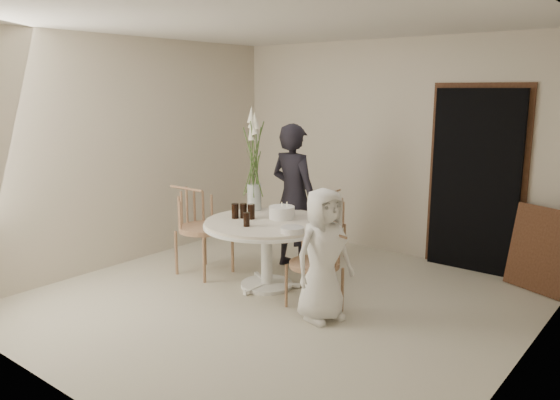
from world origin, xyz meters
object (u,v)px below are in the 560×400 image
Objects in this scene: girl at (293,196)px; birthday_cake at (282,212)px; chair_right at (322,259)px; chair_left at (195,218)px; boy at (323,255)px; flower_vase at (254,161)px; table at (267,231)px; chair_far at (329,215)px.

birthday_cake is (0.26, -0.55, -0.06)m from girl.
chair_right is 0.49× the size of girl.
chair_right is at bearing 141.66° from girl.
chair_left is 1.92m from boy.
boy is 1.05× the size of flower_vase.
chair_left reaches higher than chair_right.
flower_vase is (0.53, 0.43, 0.65)m from chair_left.
girl is (-0.19, 0.73, 0.24)m from table.
girl is at bearing 115.09° from birthday_cake.
flower_vase is at bearing 82.94° from boy.
chair_right is 1.45m from girl.
table is 0.98m from chair_left.
chair_left is 1.09m from birthday_cake.
chair_far is at bearing 49.57° from boy.
chair_right is at bearing 56.48° from boy.
flower_vase is at bearing -118.62° from chair_far.
chair_right reaches higher than table.
chair_left is (-0.89, -1.44, 0.11)m from chair_far.
chair_far is at bearing 70.18° from flower_vase.
birthday_cake is (0.06, 0.18, 0.18)m from table.
chair_right is at bearing -14.40° from table.
birthday_cake is (0.15, -1.15, 0.26)m from chair_far.
birthday_cake is at bearing -15.38° from flower_vase.
chair_right is 0.15m from boy.
table is 0.79m from girl.
chair_right is 3.04× the size of birthday_cake.
boy is (0.94, -0.32, 0.00)m from table.
chair_left is at bearing 101.53° from boy.
girl reaches higher than chair_left.
chair_far is 1.81m from chair_right.
flower_vase reaches higher than boy.
chair_far is 0.67× the size of boy.
girl is at bearing -43.45° from chair_left.
boy reaches higher than table.
chair_right is (0.86, -0.22, -0.07)m from table.
boy is (1.13, -1.04, -0.24)m from girl.
birthday_cake reaches higher than chair_far.
birthday_cake is at bearing 118.70° from girl.
boy is at bearing 56.33° from chair_right.
chair_right is 0.71× the size of flower_vase.
boy is at bearing -24.72° from flower_vase.
birthday_cake is (-0.80, 0.40, 0.25)m from chair_right.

